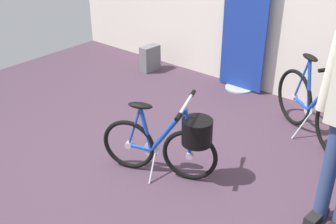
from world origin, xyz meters
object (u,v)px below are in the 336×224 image
object	(u,v)px
floor_banner_stand	(243,40)
folding_bike_foreground	(173,140)
backpack_on_floor	(150,58)
display_bike_left	(323,106)

from	to	relation	value
floor_banner_stand	folding_bike_foreground	world-z (taller)	floor_banner_stand
folding_bike_foreground	backpack_on_floor	bearing A→B (deg)	136.32
floor_banner_stand	display_bike_left	size ratio (longest dim) A/B	1.32
display_bike_left	backpack_on_floor	distance (m)	2.67
floor_banner_stand	folding_bike_foreground	xyz separation A→B (m)	(0.51, -2.02, -0.28)
display_bike_left	backpack_on_floor	xyz separation A→B (m)	(-2.62, 0.41, -0.25)
floor_banner_stand	backpack_on_floor	size ratio (longest dim) A/B	4.10
folding_bike_foreground	backpack_on_floor	xyz separation A→B (m)	(-1.84, 1.75, -0.19)
floor_banner_stand	backpack_on_floor	world-z (taller)	floor_banner_stand
display_bike_left	backpack_on_floor	world-z (taller)	display_bike_left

